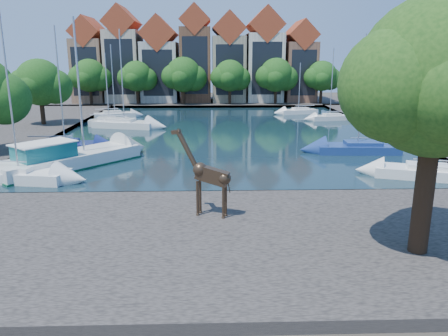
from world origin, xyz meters
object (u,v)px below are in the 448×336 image
object	(u,v)px
motorsailer	(65,157)
giraffe_statue	(208,175)
plane_tree	(440,83)
sailboat_right_a	(421,170)
sailboat_left_a	(19,173)

from	to	relation	value
motorsailer	giraffe_statue	bearing A→B (deg)	-46.70
plane_tree	giraffe_statue	world-z (taller)	plane_tree
giraffe_statue	plane_tree	bearing A→B (deg)	-26.99
giraffe_statue	motorsailer	bearing A→B (deg)	133.30
motorsailer	sailboat_right_a	xyz separation A→B (m)	(26.76, -3.70, -0.29)
sailboat_left_a	sailboat_right_a	world-z (taller)	sailboat_right_a
giraffe_statue	sailboat_right_a	world-z (taller)	sailboat_right_a
motorsailer	sailboat_left_a	size ratio (longest dim) A/B	0.97
sailboat_right_a	giraffe_statue	bearing A→B (deg)	-151.69
plane_tree	giraffe_statue	size ratio (longest dim) A/B	2.35
sailboat_left_a	sailboat_right_a	distance (m)	28.85
giraffe_statue	sailboat_right_a	bearing A→B (deg)	28.31
plane_tree	giraffe_statue	distance (m)	11.46
giraffe_statue	sailboat_left_a	bearing A→B (deg)	148.07
sailboat_left_a	plane_tree	bearing A→B (deg)	-29.98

